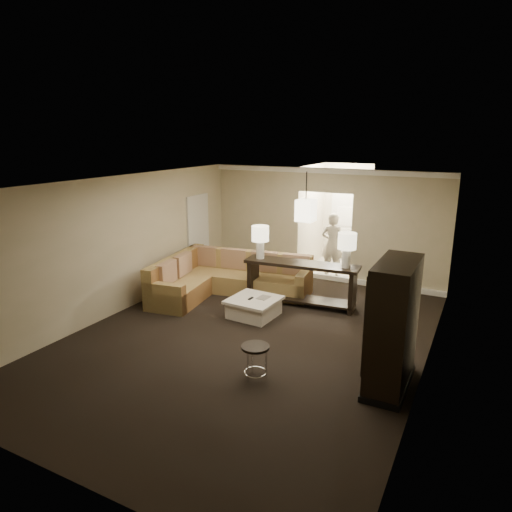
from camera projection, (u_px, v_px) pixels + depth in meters
The scene contains 19 objects.
ground at pixel (249, 338), 8.31m from camera, with size 8.00×8.00×0.00m, color black.
wall_back at pixel (324, 225), 11.38m from camera, with size 6.00×0.04×2.80m, color beige.
wall_front at pixel (58, 363), 4.52m from camera, with size 6.00×0.04×2.80m, color beige.
wall_left at pixel (119, 245), 9.28m from camera, with size 0.04×8.00×2.80m, color beige.
wall_right at pixel (430, 290), 6.62m from camera, with size 0.04×8.00×2.80m, color beige.
ceiling at pixel (248, 183), 7.58m from camera, with size 6.00×8.00×0.02m, color silver.
crown_molding at pixel (326, 171), 10.99m from camera, with size 6.00×0.10×0.12m, color white.
baseboard at pixel (321, 276), 11.69m from camera, with size 6.00×0.10×0.12m, color white.
side_door at pixel (198, 236), 11.76m from camera, with size 0.05×0.90×2.10m, color silver.
foyer at pixel (340, 220), 12.56m from camera, with size 1.44×2.02×2.80m.
sectional_sofa at pixel (224, 279), 10.49m from camera, with size 3.20×2.78×0.93m.
coffee_table at pixel (254, 307), 9.25m from camera, with size 1.00×1.00×0.40m.
console_table at pixel (301, 280), 9.79m from camera, with size 2.49×0.77×0.95m.
armoire at pixel (392, 328), 6.52m from camera, with size 0.57×1.32×1.90m.
drink_table at pixel (255, 355), 6.85m from camera, with size 0.43×0.43×0.53m.
table_lamp_left at pixel (260, 237), 9.91m from camera, with size 0.38×0.38×0.72m.
table_lamp_right at pixel (347, 245), 9.22m from camera, with size 0.38×0.38×0.72m.
pendant_light at pixel (306, 210), 10.12m from camera, with size 0.38×0.38×1.09m.
person at pixel (333, 242), 11.70m from camera, with size 0.67×0.44×1.84m, color beige.
Camera 1 is at (3.62, -6.73, 3.60)m, focal length 32.00 mm.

